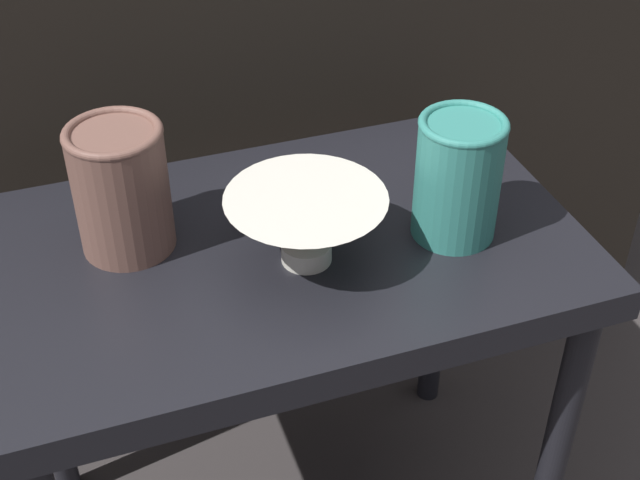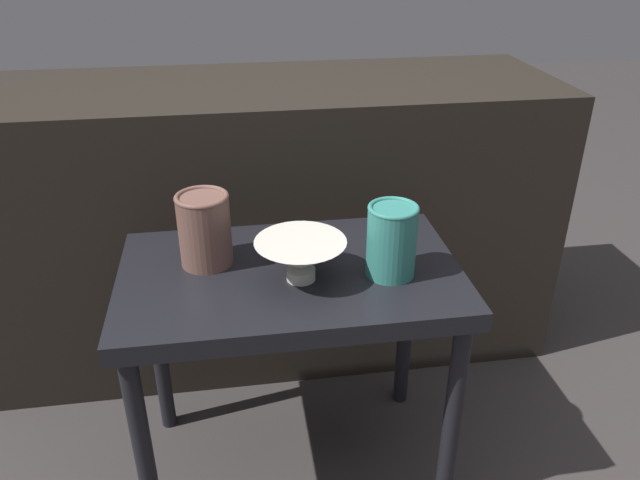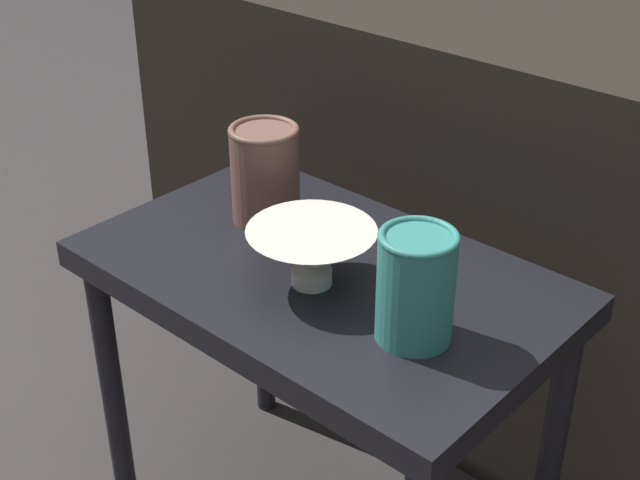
% 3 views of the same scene
% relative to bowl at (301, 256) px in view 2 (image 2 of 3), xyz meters
% --- Properties ---
extents(ground_plane, '(8.00, 8.00, 0.00)m').
position_rel_bowl_xyz_m(ground_plane, '(-0.02, 0.04, -0.58)').
color(ground_plane, '#383333').
extents(table, '(0.68, 0.42, 0.53)m').
position_rel_bowl_xyz_m(table, '(-0.02, 0.04, -0.12)').
color(table, black).
rests_on(table, ground_plane).
extents(couch_backdrop, '(1.53, 0.50, 0.77)m').
position_rel_bowl_xyz_m(couch_backdrop, '(-0.02, 0.57, -0.20)').
color(couch_backdrop, black).
rests_on(couch_backdrop, ground_plane).
extents(bowl, '(0.18, 0.18, 0.08)m').
position_rel_bowl_xyz_m(bowl, '(0.00, 0.00, 0.00)').
color(bowl, silver).
rests_on(bowl, table).
extents(vase_textured_left, '(0.11, 0.11, 0.15)m').
position_rel_bowl_xyz_m(vase_textured_left, '(-0.18, 0.09, 0.03)').
color(vase_textured_left, brown).
rests_on(vase_textured_left, table).
extents(vase_colorful_right, '(0.10, 0.10, 0.15)m').
position_rel_bowl_xyz_m(vase_colorful_right, '(0.17, -0.01, 0.02)').
color(vase_colorful_right, teal).
rests_on(vase_colorful_right, table).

